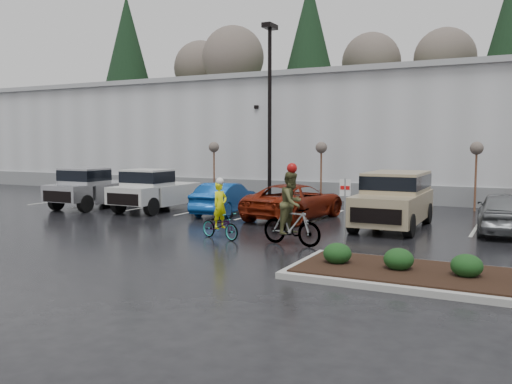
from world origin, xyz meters
The scene contains 21 objects.
ground centered at (0.00, 0.00, 0.00)m, with size 120.00×120.00×0.00m, color black.
warehouse centered at (0.00, 21.99, 3.65)m, with size 60.50×15.50×7.20m.
wooded_ridge centered at (0.00, 45.00, 3.00)m, with size 80.00×25.00×6.00m, color #2A401A.
lamppost centered at (-4.00, 12.00, 5.69)m, with size 0.50×1.00×9.22m.
sapling_west centered at (-8.00, 13.00, 2.73)m, with size 0.60×0.60×3.20m.
sapling_mid centered at (-1.50, 13.00, 2.73)m, with size 0.60×0.60×3.20m.
sapling_east centered at (6.00, 13.00, 2.73)m, with size 0.60×0.60×3.20m.
curb_island centered at (7.00, -1.00, 0.07)m, with size 8.00×3.00×0.15m, color gray.
mulch_bed centered at (7.00, -1.00, 0.17)m, with size 7.60×2.60×0.04m, color black.
shrub_a centered at (4.00, -1.00, 0.41)m, with size 0.70×0.70×0.52m, color #133616.
shrub_b centered at (5.50, -1.00, 0.41)m, with size 0.70×0.70×0.52m, color #133616.
shrub_c centered at (7.00, -1.00, 0.41)m, with size 0.70×0.70×0.52m, color #133616.
fire_lane_sign centered at (3.80, 0.20, 1.41)m, with size 0.30×0.05×2.20m.
pickup_silver centered at (-10.60, 6.36, 0.98)m, with size 2.10×5.20×1.96m, color #9FA0A7, non-canonical shape.
pickup_white centered at (-7.22, 6.78, 0.98)m, with size 2.10×5.20×1.96m, color beige, non-canonical shape.
car_blue centered at (-3.79, 6.93, 0.70)m, with size 1.48×4.25×1.40m, color navy.
car_red centered at (-0.43, 6.91, 0.73)m, with size 2.43×5.27×1.46m, color maroon.
suv_tan centered at (3.72, 6.32, 1.03)m, with size 2.20×5.10×2.06m, color tan, non-canonical shape.
car_grey centered at (7.46, 6.89, 0.75)m, with size 1.76×4.38×1.49m, color slate.
cyclist_hivis centered at (-0.81, 1.46, 0.64)m, with size 1.76×1.03×2.02m.
cyclist_olive centered at (1.71, 1.50, 0.91)m, with size 2.01×1.00×2.53m.
Camera 1 is at (8.13, -13.68, 3.14)m, focal length 38.00 mm.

